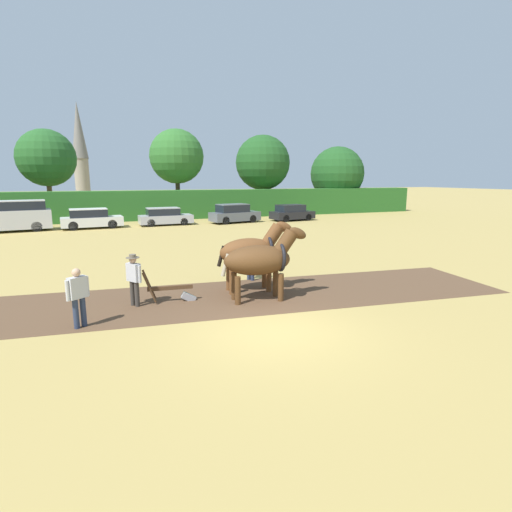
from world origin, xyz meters
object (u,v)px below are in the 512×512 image
(parked_car_left, at_px, (91,219))
(tree_center, at_px, (263,163))
(plow, at_px, (175,292))
(farmer_at_plow, at_px, (134,277))
(tree_center_right, at_px, (337,174))
(draft_horse_lead_left, at_px, (261,260))
(parked_van, at_px, (9,216))
(parked_car_center_left, at_px, (165,217))
(parked_car_center, at_px, (234,214))
(church_spire, at_px, (80,151))
(farmer_onlooker_left, at_px, (78,294))
(tree_center_left, at_px, (177,157))
(draft_horse_lead_right, at_px, (252,252))
(parked_car_center_right, at_px, (292,213))
(farmer_beside_team, at_px, (251,257))

(parked_car_left, bearing_deg, tree_center, 18.38)
(plow, xyz_separation_m, farmer_at_plow, (-1.19, -0.01, 0.59))
(tree_center_right, xyz_separation_m, draft_horse_lead_left, (-20.84, -28.63, -2.93))
(tree_center, bearing_deg, parked_van, -161.88)
(tree_center, xyz_separation_m, plow, (-14.32, -27.97, -5.02))
(parked_car_center_left, xyz_separation_m, parked_car_center, (5.78, -0.40, 0.08))
(tree_center, height_order, church_spire, church_spire)
(church_spire, xyz_separation_m, farmer_onlooker_left, (1.57, -53.46, -6.62))
(parked_car_center, bearing_deg, farmer_onlooker_left, -128.47)
(parked_van, bearing_deg, farmer_at_plow, -79.54)
(tree_center_right, distance_m, church_spire, 36.97)
(church_spire, bearing_deg, tree_center, -52.48)
(farmer_onlooker_left, bearing_deg, draft_horse_lead_left, 60.50)
(draft_horse_lead_left, relative_size, parked_van, 0.50)
(parked_car_left, xyz_separation_m, parked_car_center_left, (5.56, 0.18, -0.05))
(tree_center_left, distance_m, draft_horse_lead_left, 29.65)
(draft_horse_lead_right, relative_size, parked_car_center_right, 0.66)
(parked_car_center_right, bearing_deg, plow, -131.64)
(draft_horse_lead_right, bearing_deg, farmer_onlooker_left, -157.26)
(tree_center, bearing_deg, church_spire, 127.52)
(tree_center, bearing_deg, farmer_onlooker_left, -120.09)
(tree_center_left, relative_size, church_spire, 0.59)
(tree_center_left, distance_m, tree_center, 9.02)
(parked_car_center_right, bearing_deg, tree_center, 80.63)
(farmer_onlooker_left, bearing_deg, parked_car_center_right, 107.33)
(tree_center, relative_size, parked_car_center_left, 1.92)
(draft_horse_lead_right, bearing_deg, parked_car_center_left, 95.58)
(tree_center, xyz_separation_m, parked_van, (-22.45, -7.34, -4.20))
(draft_horse_lead_left, height_order, parked_car_center_left, draft_horse_lead_left)
(draft_horse_lead_right, distance_m, farmer_at_plow, 3.91)
(church_spire, xyz_separation_m, parked_car_center, (12.84, -31.75, -6.75))
(tree_center, relative_size, farmer_onlooker_left, 5.24)
(parked_van, xyz_separation_m, parked_car_center_right, (22.12, -0.41, -0.45))
(tree_center_left, bearing_deg, draft_horse_lead_left, -95.38)
(parked_car_center_left, bearing_deg, plow, -99.73)
(plow, xyz_separation_m, parked_car_left, (-2.73, 20.61, 0.41))
(tree_center_right, distance_m, farmer_onlooker_left, 39.24)
(church_spire, relative_size, plow, 8.74)
(parked_van, bearing_deg, parked_car_center_left, -7.32)
(tree_center, distance_m, parked_van, 23.99)
(tree_center, xyz_separation_m, farmer_onlooker_left, (-16.98, -29.31, -4.44))
(parked_car_center_left, bearing_deg, draft_horse_lead_right, -92.38)
(parked_van, xyz_separation_m, parked_car_center, (16.74, -0.25, -0.37))
(tree_center, height_order, draft_horse_lead_left, tree_center)
(draft_horse_lead_left, bearing_deg, parked_car_center, 80.08)
(church_spire, height_order, parked_car_center, church_spire)
(tree_center_left, height_order, parked_car_left, tree_center_left)
(tree_center_right, relative_size, farmer_beside_team, 4.67)
(tree_center_left, distance_m, farmer_beside_team, 27.25)
(tree_center_right, bearing_deg, draft_horse_lead_left, -126.05)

